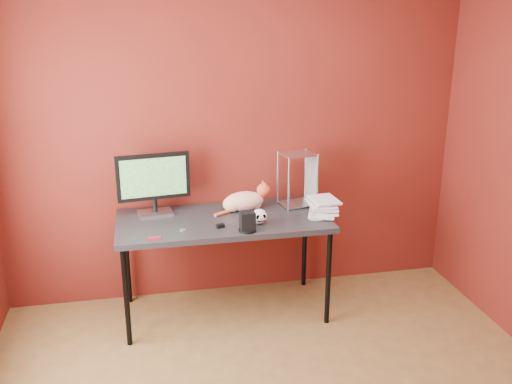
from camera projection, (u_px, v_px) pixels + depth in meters
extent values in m
cube|color=#581610|center=(234.00, 131.00, 4.27)|extent=(3.50, 0.02, 2.60)
cube|color=black|center=(223.00, 221.00, 4.06)|extent=(1.50, 0.70, 0.04)
cylinder|color=black|center=(126.00, 298.00, 3.77)|extent=(0.04, 0.04, 0.71)
cylinder|color=black|center=(328.00, 278.00, 4.03)|extent=(0.04, 0.04, 0.71)
cylinder|color=black|center=(127.00, 260.00, 4.32)|extent=(0.04, 0.04, 0.71)
cylinder|color=black|center=(304.00, 245.00, 4.59)|extent=(0.04, 0.04, 0.71)
cube|color=#ACABB0|center=(155.00, 213.00, 4.13)|extent=(0.26, 0.20, 0.02)
cylinder|color=black|center=(155.00, 205.00, 4.11)|extent=(0.03, 0.03, 0.10)
cube|color=black|center=(153.00, 177.00, 4.05)|extent=(0.52, 0.10, 0.33)
cube|color=#134612|center=(153.00, 177.00, 4.05)|extent=(0.46, 0.06, 0.28)
ellipsoid|color=#D85F2D|center=(244.00, 201.00, 4.20)|extent=(0.32, 0.19, 0.14)
ellipsoid|color=#D85F2D|center=(232.00, 204.00, 4.17)|extent=(0.16, 0.15, 0.12)
sphere|color=white|center=(255.00, 203.00, 4.23)|extent=(0.10, 0.10, 0.10)
sphere|color=#C85327|center=(263.00, 190.00, 4.22)|extent=(0.10, 0.10, 0.10)
cone|color=#C85327|center=(265.00, 185.00, 4.18)|extent=(0.03, 0.03, 0.04)
cone|color=#C85327|center=(263.00, 183.00, 4.23)|extent=(0.03, 0.03, 0.04)
cylinder|color=red|center=(262.00, 195.00, 4.23)|extent=(0.07, 0.07, 0.01)
cylinder|color=#C85327|center=(224.00, 213.00, 4.13)|extent=(0.15, 0.11, 0.03)
ellipsoid|color=white|center=(259.00, 216.00, 3.94)|extent=(0.11, 0.11, 0.10)
ellipsoid|color=black|center=(258.00, 217.00, 3.89)|extent=(0.03, 0.01, 0.03)
ellipsoid|color=black|center=(264.00, 217.00, 3.90)|extent=(0.03, 0.01, 0.03)
cube|color=black|center=(261.00, 221.00, 3.90)|extent=(0.06, 0.01, 0.01)
cylinder|color=black|center=(247.00, 230.00, 3.82)|extent=(0.12, 0.12, 0.02)
cube|color=black|center=(247.00, 220.00, 3.80)|extent=(0.10, 0.09, 0.12)
imported|color=beige|center=(310.00, 198.00, 4.10)|extent=(0.26, 0.30, 0.25)
imported|color=beige|center=(311.00, 164.00, 4.02)|extent=(0.24, 0.29, 0.25)
imported|color=beige|center=(312.00, 130.00, 3.95)|extent=(0.22, 0.27, 0.25)
imported|color=beige|center=(314.00, 94.00, 3.87)|extent=(0.19, 0.26, 0.25)
imported|color=beige|center=(315.00, 56.00, 3.79)|extent=(0.20, 0.26, 0.25)
cylinder|color=#ACABB0|center=(285.00, 184.00, 4.15)|extent=(0.01, 0.01, 0.41)
cylinder|color=#ACABB0|center=(316.00, 182.00, 4.20)|extent=(0.01, 0.01, 0.41)
cylinder|color=#ACABB0|center=(279.00, 176.00, 4.33)|extent=(0.01, 0.01, 0.41)
cylinder|color=#ACABB0|center=(309.00, 175.00, 4.38)|extent=(0.01, 0.01, 0.41)
cube|color=#ACABB0|center=(297.00, 204.00, 4.32)|extent=(0.27, 0.24, 0.01)
cube|color=#ACABB0|center=(298.00, 154.00, 4.20)|extent=(0.27, 0.24, 0.01)
cube|color=#B30D28|center=(155.00, 238.00, 3.69)|extent=(0.08, 0.02, 0.02)
cube|color=black|center=(220.00, 226.00, 3.88)|extent=(0.06, 0.05, 0.03)
cylinder|color=#ACABB0|center=(183.00, 230.00, 3.84)|extent=(0.05, 0.05, 0.00)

